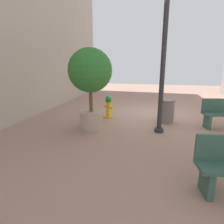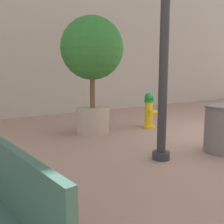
% 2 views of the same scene
% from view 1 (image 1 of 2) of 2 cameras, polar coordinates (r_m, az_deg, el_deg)
% --- Properties ---
extents(ground_plane, '(23.40, 23.40, 0.00)m').
position_cam_1_polar(ground_plane, '(8.25, 11.15, -0.30)').
color(ground_plane, '#9E7A6B').
extents(fire_hydrant, '(0.41, 0.39, 0.85)m').
position_cam_1_polar(fire_hydrant, '(7.37, -1.06, 1.63)').
color(fire_hydrant, gold).
rests_on(fire_hydrant, ground_plane).
extents(planter_tree, '(1.34, 1.34, 2.52)m').
position_cam_1_polar(planter_tree, '(5.92, -6.54, 10.63)').
color(planter_tree, tan).
rests_on(planter_tree, ground_plane).
extents(street_lamp, '(0.36, 0.36, 4.41)m').
position_cam_1_polar(street_lamp, '(5.75, 15.51, 20.40)').
color(street_lamp, '#2D2D33').
rests_on(street_lamp, ground_plane).
extents(trash_bin, '(0.60, 0.60, 0.81)m').
position_cam_1_polar(trash_bin, '(7.05, 15.89, 0.33)').
color(trash_bin, slate).
rests_on(trash_bin, ground_plane).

